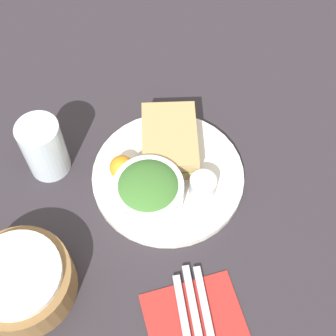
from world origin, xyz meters
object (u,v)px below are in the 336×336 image
(salad_bowl, at_px, (149,191))
(dressing_cup, at_px, (203,186))
(knife, at_px, (196,324))
(plate, at_px, (168,176))
(fork, at_px, (208,322))
(sandwich, at_px, (169,140))
(drink_glass, at_px, (44,148))
(bread_basket, at_px, (22,281))
(spoon, at_px, (185,326))

(salad_bowl, xyz_separation_m, dressing_cup, (-0.01, -0.10, -0.02))
(salad_bowl, bearing_deg, knife, -175.78)
(plate, xyz_separation_m, fork, (-0.27, 0.01, -0.00))
(plate, relative_size, sandwich, 1.73)
(fork, distance_m, knife, 0.02)
(dressing_cup, xyz_separation_m, drink_glass, (0.14, 0.25, 0.02))
(sandwich, relative_size, fork, 0.89)
(dressing_cup, xyz_separation_m, knife, (-0.22, 0.08, -0.03))
(bread_basket, xyz_separation_m, fork, (-0.13, -0.26, -0.03))
(dressing_cup, xyz_separation_m, spoon, (-0.21, 0.10, -0.03))
(plate, relative_size, knife, 1.46)
(plate, xyz_separation_m, salad_bowl, (-0.04, 0.05, 0.04))
(drink_glass, bearing_deg, salad_bowl, -130.11)
(salad_bowl, bearing_deg, fork, -171.32)
(drink_glass, relative_size, bread_basket, 0.72)
(drink_glass, xyz_separation_m, bread_basket, (-0.22, 0.07, -0.02))
(plate, height_order, spoon, plate)
(sandwich, bearing_deg, knife, 171.34)
(spoon, bearing_deg, drink_glass, -149.63)
(plate, height_order, knife, plate)
(sandwich, bearing_deg, salad_bowl, 146.36)
(salad_bowl, xyz_separation_m, spoon, (-0.22, 0.00, -0.05))
(salad_bowl, relative_size, knife, 0.63)
(plate, height_order, fork, plate)
(dressing_cup, height_order, bread_basket, bread_basket)
(sandwich, distance_m, fork, 0.33)
(plate, bearing_deg, bread_basket, 116.16)
(sandwich, relative_size, drink_glass, 1.36)
(fork, xyz_separation_m, spoon, (0.00, 0.04, 0.00))
(salad_bowl, xyz_separation_m, bread_basket, (-0.09, 0.23, -0.02))
(drink_glass, relative_size, fork, 0.65)
(sandwich, height_order, dressing_cup, sandwich)
(dressing_cup, bearing_deg, sandwich, 16.26)
(plate, distance_m, sandwich, 0.07)
(bread_basket, relative_size, spoon, 1.01)
(dressing_cup, relative_size, knife, 0.25)
(drink_glass, height_order, knife, drink_glass)
(knife, bearing_deg, salad_bowl, -169.23)
(sandwich, xyz_separation_m, knife, (-0.32, 0.05, -0.03))
(salad_bowl, height_order, knife, salad_bowl)
(sandwich, height_order, fork, sandwich)
(sandwich, xyz_separation_m, spoon, (-0.32, 0.07, -0.03))
(plate, relative_size, dressing_cup, 5.84)
(drink_glass, height_order, bread_basket, drink_glass)
(drink_glass, xyz_separation_m, spoon, (-0.35, -0.16, -0.05))
(dressing_cup, bearing_deg, plate, 43.58)
(fork, bearing_deg, spoon, -90.00)
(drink_glass, relative_size, knife, 0.62)
(dressing_cup, relative_size, fork, 0.26)
(drink_glass, bearing_deg, bread_basket, 162.17)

